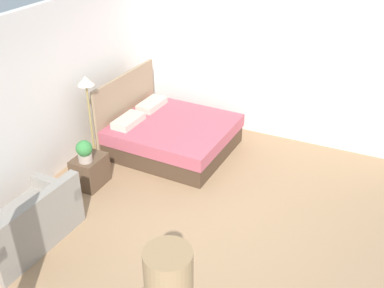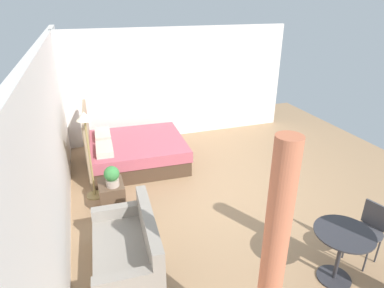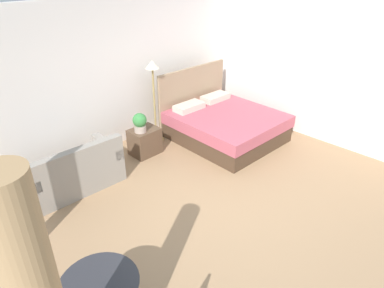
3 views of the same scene
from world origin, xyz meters
name	(u,v)px [view 1 (image 1 of 3)]	position (x,y,z in m)	size (l,w,h in m)	color
ground_plane	(204,230)	(0.00, 0.00, -0.01)	(9.24, 8.67, 0.02)	#9E7A56
wall_back	(30,104)	(0.00, 2.84, 1.36)	(9.24, 0.12, 2.72)	silver
wall_right	(275,66)	(3.12, 0.00, 1.36)	(0.12, 5.67, 2.72)	silver
bed	(170,134)	(1.76, 1.45, 0.31)	(1.88, 2.08, 1.28)	#473323
couch	(26,226)	(-1.24, 2.01, 0.28)	(1.50, 0.87, 0.82)	gray
nightstand	(90,171)	(0.24, 2.08, 0.25)	(0.52, 0.41, 0.50)	brown
potted_plant	(84,151)	(0.14, 2.05, 0.68)	(0.25, 0.25, 0.35)	tan
floor_lamp	(88,99)	(0.74, 2.35, 1.23)	(0.31, 0.31, 1.62)	#99844C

